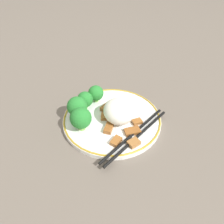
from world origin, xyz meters
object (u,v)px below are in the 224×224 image
Objects in this scene: broccoli_back_right at (77,107)px; broccoli_mid_left at (81,118)px; plate at (112,119)px; broccoli_back_center at (85,99)px; chopsticks at (135,135)px; broccoli_back_left at (96,93)px.

broccoli_mid_left is (0.05, -0.00, 0.00)m from broccoli_back_right.
broccoli_back_center reaches higher than plate.
plate is at bearing 96.14° from broccoli_mid_left.
chopsticks is at bearing 27.02° from broccoli_back_center.
plate is 5.17× the size of broccoli_back_left.
broccoli_back_right is (0.04, -0.07, 0.00)m from broccoli_back_left.
broccoli_back_left is at bearing 142.59° from broccoli_mid_left.
chopsticks is (0.17, 0.04, -0.02)m from broccoli_back_left.
plate is at bearing 63.96° from broccoli_back_right.
broccoli_back_right is 0.27× the size of chopsticks.
broccoli_back_left is at bearing 111.99° from broccoli_back_center.
broccoli_back_left is at bearing -169.88° from plate.
broccoli_back_left reaches higher than plate.
broccoli_back_left is 0.12m from broccoli_mid_left.
broccoli_mid_left reaches higher than broccoli_back_center.
broccoli_back_center is 0.22× the size of chopsticks.
chopsticks is (0.09, 0.03, 0.01)m from plate.
broccoli_mid_left is at bearing -23.88° from broccoli_back_center.
plate is 1.17× the size of chopsticks.
broccoli_back_left reaches higher than chopsticks.
plate is 0.10m from broccoli_mid_left.
broccoli_back_right reaches higher than plate.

